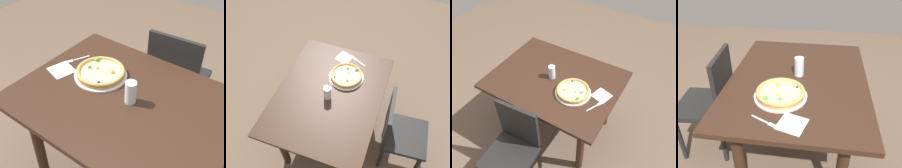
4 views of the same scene
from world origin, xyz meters
TOP-DOWN VIEW (x-y plane):
  - dining_table at (0.00, 0.00)m, footprint 1.20×0.92m
  - chair_near at (-0.01, -0.67)m, footprint 0.43×0.43m
  - plate at (0.23, -0.08)m, footprint 0.32×0.32m
  - pizza at (0.23, -0.08)m, footprint 0.30×0.30m
  - fork at (0.47, -0.12)m, footprint 0.09×0.16m
  - drinking_glass at (-0.04, -0.00)m, footprint 0.06×0.06m
  - napkin at (0.47, 0.02)m, footprint 0.17×0.17m

SIDE VIEW (x-z plane):
  - chair_near at x=-0.01m, z-range 0.04..0.91m
  - dining_table at x=0.00m, z-range 0.25..0.99m
  - napkin at x=0.47m, z-range 0.74..0.74m
  - fork at x=0.47m, z-range 0.74..0.74m
  - plate at x=0.23m, z-range 0.74..0.75m
  - pizza at x=0.23m, z-range 0.74..0.79m
  - drinking_glass at x=-0.04m, z-range 0.74..0.87m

